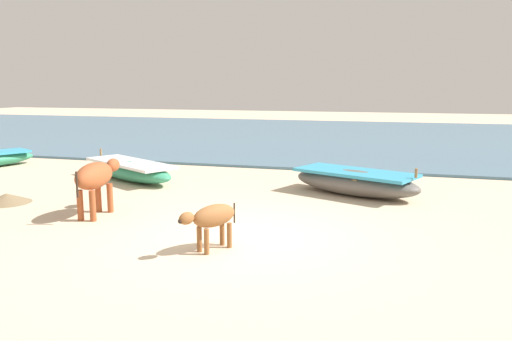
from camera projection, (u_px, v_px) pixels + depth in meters
name	position (u px, v px, depth m)	size (l,w,h in m)	color
ground	(246.00, 237.00, 8.18)	(80.00, 80.00, 0.00)	beige
sea_water	(349.00, 136.00, 23.96)	(60.00, 20.00, 0.08)	slate
fishing_boat_1	(130.00, 170.00, 13.15)	(3.52, 2.58, 0.69)	#338C66
fishing_boat_6	(355.00, 182.00, 11.33)	(3.26, 2.24, 0.76)	#5B5651
cow_adult_rust	(96.00, 177.00, 9.44)	(0.56, 1.60, 1.04)	#9E4C28
calf_near_brown	(212.00, 218.00, 7.46)	(0.70, 1.02, 0.70)	brown
debris_pile_0	(7.00, 198.00, 10.57)	(1.01, 1.01, 0.20)	#7A6647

